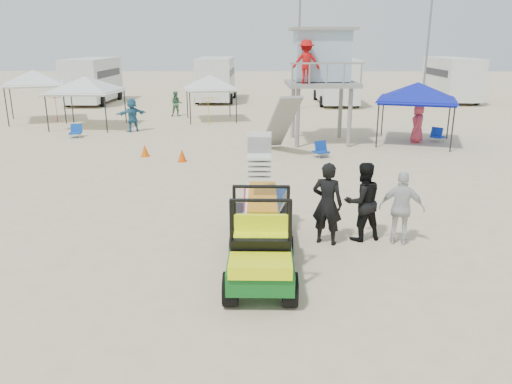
{
  "coord_description": "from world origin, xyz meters",
  "views": [
    {
      "loc": [
        0.66,
        -7.57,
        4.53
      ],
      "look_at": [
        0.5,
        3.0,
        1.3
      ],
      "focal_mm": 35.0,
      "sensor_mm": 36.0,
      "label": 1
    }
  ],
  "objects_px": {
    "utility_cart": "(260,243)",
    "lifeguard_tower": "(320,60)",
    "surf_trailer": "(261,201)",
    "canopy_blue": "(418,85)",
    "man_left": "(327,204)"
  },
  "relations": [
    {
      "from": "surf_trailer",
      "to": "man_left",
      "type": "height_order",
      "value": "surf_trailer"
    },
    {
      "from": "utility_cart",
      "to": "man_left",
      "type": "height_order",
      "value": "man_left"
    },
    {
      "from": "surf_trailer",
      "to": "canopy_blue",
      "type": "relative_size",
      "value": 0.63
    },
    {
      "from": "man_left",
      "to": "canopy_blue",
      "type": "xyz_separation_m",
      "value": [
        5.41,
        11.88,
        1.63
      ]
    },
    {
      "from": "surf_trailer",
      "to": "man_left",
      "type": "relative_size",
      "value": 1.31
    },
    {
      "from": "man_left",
      "to": "lifeguard_tower",
      "type": "xyz_separation_m",
      "value": [
        1.03,
        12.15,
        2.72
      ]
    },
    {
      "from": "canopy_blue",
      "to": "man_left",
      "type": "bearing_deg",
      "value": -114.49
    },
    {
      "from": "lifeguard_tower",
      "to": "canopy_blue",
      "type": "height_order",
      "value": "lifeguard_tower"
    },
    {
      "from": "man_left",
      "to": "canopy_blue",
      "type": "relative_size",
      "value": 0.48
    },
    {
      "from": "canopy_blue",
      "to": "surf_trailer",
      "type": "bearing_deg",
      "value": -120.89
    },
    {
      "from": "surf_trailer",
      "to": "lifeguard_tower",
      "type": "relative_size",
      "value": 0.51
    },
    {
      "from": "surf_trailer",
      "to": "canopy_blue",
      "type": "height_order",
      "value": "canopy_blue"
    },
    {
      "from": "surf_trailer",
      "to": "lifeguard_tower",
      "type": "xyz_separation_m",
      "value": [
        2.55,
        11.85,
        2.78
      ]
    },
    {
      "from": "utility_cart",
      "to": "man_left",
      "type": "bearing_deg",
      "value": 53.21
    },
    {
      "from": "utility_cart",
      "to": "lifeguard_tower",
      "type": "height_order",
      "value": "lifeguard_tower"
    }
  ]
}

